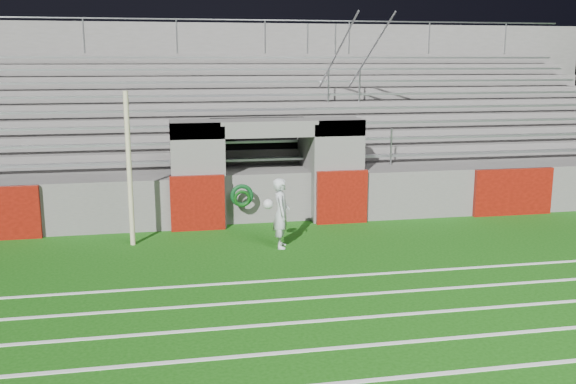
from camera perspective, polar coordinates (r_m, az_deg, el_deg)
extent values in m
plane|color=#144E0D|center=(13.16, 0.63, -6.30)|extent=(90.00, 90.00, 0.00)
cylinder|color=beige|center=(14.44, -13.93, 1.95)|extent=(0.11, 0.11, 3.41)
cube|color=white|center=(8.68, 7.50, -16.26)|extent=(28.00, 0.09, 0.01)
cube|color=white|center=(9.54, 5.56, -13.54)|extent=(28.00, 0.09, 0.01)
cube|color=white|center=(10.41, 3.99, -11.26)|extent=(28.00, 0.09, 0.01)
cube|color=white|center=(11.31, 2.68, -9.33)|extent=(28.00, 0.09, 0.01)
cube|color=white|center=(12.23, 1.57, -7.69)|extent=(28.00, 0.09, 0.01)
cube|color=#5B5957|center=(18.82, 22.18, 0.29)|extent=(10.60, 0.35, 1.25)
cube|color=#5B5957|center=(16.02, -8.21, 1.64)|extent=(1.20, 1.00, 2.60)
cube|color=#5B5957|center=(16.57, 4.33, 2.06)|extent=(1.20, 1.00, 2.60)
cube|color=black|center=(17.86, -2.69, 2.62)|extent=(2.60, 0.20, 2.50)
cube|color=#5B5957|center=(16.66, -6.07, 1.90)|extent=(0.10, 2.20, 2.50)
cube|color=#5B5957|center=(17.00, 1.68, 2.16)|extent=(0.10, 2.20, 2.50)
cube|color=#5B5957|center=(16.04, -1.86, 5.74)|extent=(4.80, 1.00, 0.40)
cube|color=#5B5957|center=(19.98, -3.58, 3.28)|extent=(26.00, 8.00, 0.20)
cube|color=#5B5957|center=(20.08, -3.55, 1.52)|extent=(26.00, 8.00, 1.05)
cube|color=#5C0E07|center=(15.59, -8.04, -0.97)|extent=(1.30, 0.15, 1.35)
cube|color=#5C0E07|center=(16.16, 4.81, -0.45)|extent=(1.30, 0.15, 1.35)
cube|color=#5C0E07|center=(18.00, 19.37, 0.01)|extent=(2.20, 0.15, 1.25)
cube|color=#9A9DA2|center=(17.07, -2.33, 2.94)|extent=(23.00, 0.28, 0.06)
cube|color=#5B5957|center=(17.91, -2.73, 3.25)|extent=(24.00, 0.75, 0.38)
cube|color=#9A9DA2|center=(17.75, -2.70, 4.52)|extent=(23.00, 0.28, 0.06)
cube|color=#5B5957|center=(18.62, -3.07, 4.16)|extent=(24.00, 0.75, 0.76)
cube|color=#9A9DA2|center=(18.45, -3.05, 5.97)|extent=(23.00, 0.28, 0.06)
cube|color=#5B5957|center=(19.33, -3.38, 5.01)|extent=(24.00, 0.75, 1.14)
cube|color=#9A9DA2|center=(19.16, -3.37, 7.32)|extent=(23.00, 0.28, 0.06)
cube|color=#5B5957|center=(20.05, -3.67, 5.79)|extent=(24.00, 0.75, 1.52)
cube|color=#9A9DA2|center=(19.87, -3.67, 8.57)|extent=(23.00, 0.28, 0.06)
cube|color=#5B5957|center=(20.77, -3.94, 6.52)|extent=(24.00, 0.75, 1.90)
cube|color=#9A9DA2|center=(20.60, -3.95, 9.73)|extent=(23.00, 0.28, 0.06)
cube|color=#5B5957|center=(21.50, -4.20, 7.19)|extent=(24.00, 0.75, 2.28)
cube|color=#9A9DA2|center=(21.34, -4.22, 10.82)|extent=(23.00, 0.28, 0.06)
cube|color=#5B5957|center=(22.23, -4.43, 7.83)|extent=(24.00, 0.75, 2.66)
cube|color=#9A9DA2|center=(22.08, -4.47, 11.83)|extent=(23.00, 0.28, 0.06)
cube|color=#5B5957|center=(22.89, -4.63, 8.10)|extent=(26.00, 0.60, 5.29)
cylinder|color=#A5A8AD|center=(17.31, 6.03, 3.95)|extent=(0.05, 0.05, 1.00)
cylinder|color=#A5A8AD|center=(20.06, 3.62, 9.40)|extent=(0.05, 0.05, 1.00)
cylinder|color=#A5A8AD|center=(22.97, 1.75, 13.50)|extent=(0.05, 0.05, 1.00)
cylinder|color=#A5A8AD|center=(20.05, 3.64, 10.83)|extent=(0.05, 6.02, 3.08)
cylinder|color=#A5A8AD|center=(17.63, 9.15, 4.00)|extent=(0.05, 0.05, 1.00)
cylinder|color=#A5A8AD|center=(20.33, 6.38, 9.38)|extent=(0.05, 0.05, 1.00)
cylinder|color=#A5A8AD|center=(23.21, 4.23, 13.45)|extent=(0.05, 0.05, 1.00)
cylinder|color=#A5A8AD|center=(20.32, 6.42, 10.79)|extent=(0.05, 6.02, 3.08)
cylinder|color=#A5A8AD|center=(22.56, -17.71, 13.13)|extent=(0.05, 0.05, 1.10)
cylinder|color=#A5A8AD|center=(22.43, -9.87, 13.51)|extent=(0.05, 0.05, 1.10)
cylinder|color=#A5A8AD|center=(22.70, -2.06, 13.64)|extent=(0.05, 0.05, 1.10)
cylinder|color=#A5A8AD|center=(23.35, 5.45, 13.55)|extent=(0.05, 0.05, 1.10)
cylinder|color=#A5A8AD|center=(24.35, 12.43, 13.25)|extent=(0.05, 0.05, 1.10)
cylinder|color=#A5A8AD|center=(25.67, 18.75, 12.82)|extent=(0.05, 0.05, 1.10)
cylinder|color=#A5A8AD|center=(22.59, -4.66, 15.02)|extent=(24.00, 0.05, 0.05)
imported|color=silver|center=(14.01, -0.61, -1.89)|extent=(0.45, 0.61, 1.55)
sphere|color=white|center=(13.78, -1.79, -1.08)|extent=(0.22, 0.22, 0.22)
torus|color=#0C4019|center=(15.65, -4.12, -0.32)|extent=(0.57, 0.11, 0.57)
torus|color=#0C3E0E|center=(15.62, -4.10, -0.59)|extent=(0.42, 0.08, 0.42)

